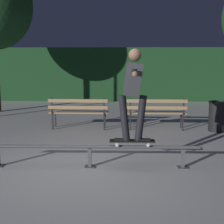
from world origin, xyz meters
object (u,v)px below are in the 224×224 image
Objects in this scene: skateboarder at (133,87)px; trash_can at (218,116)px; grind_rail at (90,150)px; park_bench_left_center at (156,110)px; skateboard at (132,141)px; park_bench_leftmost at (79,110)px.

trash_can is at bearing 51.67° from skateboarder.
grind_rail is 2.36× the size of park_bench_left_center.
skateboarder is at bearing 0.00° from grind_rail.
skateboarder reaches higher than park_bench_left_center.
skateboard is at bearing -128.37° from trash_can.
skateboard is 0.98× the size of trash_can.
park_bench_left_center is (1.51, 3.16, 0.23)m from grind_rail.
park_bench_leftmost is at bearing 113.02° from skateboarder.
skateboard is at bearing 0.00° from grind_rail.
grind_rail is at bearing -79.27° from park_bench_leftmost.
park_bench_leftmost is (-0.60, 3.16, 0.23)m from grind_rail.
grind_rail is 3.51m from park_bench_left_center.
skateboarder reaches higher than skateboard.
skateboard is 3.43m from park_bench_leftmost.
grind_rail is at bearing 180.00° from skateboard.
trash_can reaches higher than skateboard.
park_bench_leftmost is 2.11m from park_bench_left_center.
park_bench_leftmost is at bearing 112.97° from skateboard.
skateboarder is (0.00, 0.00, 0.94)m from skateboard.
grind_rail is 2.44× the size of skateboarder.
park_bench_leftmost is 3.72m from trash_can.
skateboard is 3.83m from trash_can.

